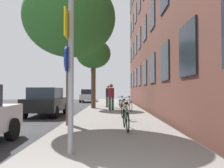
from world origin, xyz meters
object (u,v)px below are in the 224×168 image
Objects in this scene: pedestrian_0 at (111,95)px; car_2 at (88,96)px; bicycle_4 at (122,103)px; pedestrian_1 at (108,95)px; tree_far at (93,55)px; bicycle_0 at (126,119)px; tree_near at (70,19)px; car_1 at (47,101)px; traffic_light at (93,76)px; sign_post at (70,62)px; bicycle_2 at (129,105)px; bicycle_3 at (122,104)px; bicycle_1 at (124,111)px.

pedestrian_0 reaches higher than car_2.
pedestrian_1 is at bearing -175.93° from bicycle_4.
tree_far is 12.05m from car_2.
tree_near is at bearing 152.79° from bicycle_0.
car_1 is (-3.47, -5.25, -0.31)m from pedestrian_1.
bicycle_4 is at bearing -41.29° from traffic_light.
pedestrian_0 reaches higher than bicycle_4.
traffic_light is 3.44m from tree_far.
sign_post reaches higher than bicycle_2.
tree_near is at bearing -98.06° from pedestrian_1.
tree_near reaches higher than bicycle_3.
bicycle_0 is 7.92m from pedestrian_0.
tree_far reaches higher than traffic_light.
sign_post reaches higher than pedestrian_1.
tree_far is 2.97× the size of pedestrian_1.
traffic_light is at bearing 74.43° from car_1.
bicycle_4 is (2.47, -2.17, -2.28)m from traffic_light.
car_1 is at bearing -146.31° from pedestrian_0.
car_1 and car_2 have the same top height.
sign_post is at bearing -70.96° from car_1.
bicycle_0 is at bearing -86.18° from pedestrian_0.
tree_far is at bearing -143.19° from pedestrian_1.
sign_post is 0.91× the size of traffic_light.
tree_near is 8.70m from tree_far.
tree_far is 3.91m from pedestrian_0.
pedestrian_0 is at bearing -77.20° from car_2.
tree_near is 4.50m from bicycle_0.
bicycle_3 is 0.96× the size of pedestrian_1.
pedestrian_0 reaches higher than bicycle_2.
car_1 is at bearing 109.04° from sign_post.
pedestrian_1 is at bearing 36.81° from tree_far.
tree_near is 1.45× the size of car_1.
pedestrian_0 is (-0.53, 7.88, 0.65)m from bicycle_0.
car_2 is at bearing 99.52° from bicycle_0.
sign_post is 1.96× the size of pedestrian_1.
bicycle_4 is 1.28m from pedestrian_1.
traffic_light is at bearing 92.86° from sign_post.
pedestrian_0 is (-0.83, -2.84, 0.66)m from bicycle_4.
tree_near is 3.27× the size of bicycle_0.
bicycle_1 is (0.08, 2.93, 0.01)m from bicycle_0.
bicycle_3 is at bearing -72.52° from car_2.
bicycle_3 is (2.39, 8.04, -3.80)m from tree_near.
bicycle_3 is 1.06× the size of bicycle_4.
tree_near is at bearing -140.38° from bicycle_1.
pedestrian_1 reaches higher than car_1.
pedestrian_0 is (1.64, -5.01, -1.62)m from traffic_light.
sign_post is 2.01× the size of bicycle_2.
traffic_light is at bearing 90.14° from tree_near.
bicycle_2 is 5.31m from car_1.
bicycle_4 is at bearing 95.93° from bicycle_2.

